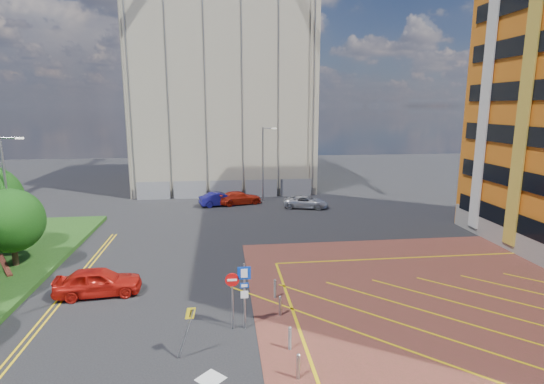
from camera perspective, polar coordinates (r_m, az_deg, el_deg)
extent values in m
plane|color=black|center=(19.94, -5.02, -19.26)|extent=(140.00, 140.00, 0.00)
cube|color=brown|center=(24.57, 31.04, -14.70)|extent=(26.00, 26.00, 0.02)
cube|color=brown|center=(32.05, -32.28, -8.50)|extent=(2.69, 4.06, 0.40)
cylinder|color=#3D2B1C|center=(31.45, -31.32, -6.83)|extent=(0.36, 0.36, 1.80)
sphere|color=#0D340B|center=(30.94, -31.70, -3.30)|extent=(4.00, 4.00, 4.00)
cylinder|color=#9EA0A8|center=(32.91, -32.05, -0.58)|extent=(0.16, 0.16, 8.00)
cylinder|color=#9EA0A8|center=(32.18, -31.81, 6.22)|extent=(1.20, 0.10, 0.10)
cube|color=silver|center=(31.94, -30.83, 6.24)|extent=(0.50, 0.15, 0.12)
cylinder|color=#9EA0A8|center=(45.77, -1.23, 3.72)|extent=(0.16, 0.16, 8.00)
cylinder|color=#9EA0A8|center=(45.47, -0.49, 8.58)|extent=(1.20, 0.10, 0.10)
cube|color=silver|center=(45.54, 0.27, 8.55)|extent=(0.50, 0.15, 0.12)
cylinder|color=#9EA0A8|center=(20.08, -3.73, -13.82)|extent=(0.10, 0.10, 3.20)
cube|color=#0931A0|center=(19.59, -3.77, -10.82)|extent=(0.60, 0.04, 0.60)
cube|color=white|center=(19.57, -3.76, -10.85)|extent=(0.30, 0.02, 0.42)
cube|color=#0931A0|center=(19.83, -3.74, -12.42)|extent=(0.40, 0.04, 0.25)
cube|color=white|center=(19.80, -3.74, -12.45)|extent=(0.28, 0.02, 0.14)
cube|color=white|center=(20.01, -3.73, -13.60)|extent=(0.35, 0.04, 0.35)
cylinder|color=#9EA0A8|center=(20.17, -5.33, -14.51)|extent=(0.08, 0.08, 2.70)
cylinder|color=red|center=(19.69, -5.39, -11.67)|extent=(0.64, 0.04, 0.64)
cube|color=white|center=(19.67, -5.38, -11.70)|extent=(0.44, 0.02, 0.10)
cylinder|color=#9EA0A8|center=(18.50, -11.51, -18.15)|extent=(0.77, 0.08, 2.11)
cube|color=yellow|center=(18.03, -10.91, -15.71)|extent=(0.43, 0.43, 0.57)
cylinder|color=#9EA0A8|center=(17.36, 3.55, -22.54)|extent=(0.14, 0.14, 0.90)
cylinder|color=black|center=(19.02, 2.41, -19.21)|extent=(0.14, 0.14, 0.90)
cylinder|color=#9EA0A8|center=(21.63, 1.10, -15.19)|extent=(0.14, 0.14, 0.90)
cylinder|color=black|center=(23.41, 0.42, -13.01)|extent=(0.14, 0.14, 0.90)
cube|color=#B8AD96|center=(57.15, -6.55, 12.23)|extent=(21.20, 19.20, 22.00)
cube|color=#F0A615|center=(59.58, -4.68, 18.02)|extent=(0.90, 0.90, 34.00)
cube|color=gray|center=(48.04, -5.01, 0.42)|extent=(21.60, 0.06, 2.00)
imported|color=red|center=(25.48, -22.33, -11.08)|extent=(4.69, 2.25, 1.55)
imported|color=navy|center=(44.33, -7.00, -0.94)|extent=(4.53, 2.55, 1.41)
imported|color=red|center=(44.82, -4.41, -0.78)|extent=(5.05, 3.12, 1.37)
imported|color=silver|center=(43.20, 4.57, -1.34)|extent=(4.86, 3.15, 1.25)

